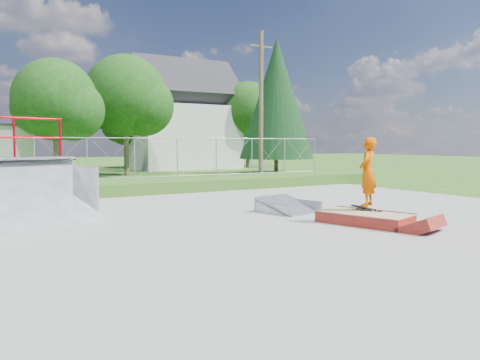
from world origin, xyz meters
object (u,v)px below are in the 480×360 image
at_px(quarter_pipe, 32,170).
at_px(flat_bank_ramp, 289,206).
at_px(skater, 367,175).
at_px(grind_box, 364,219).

height_order(quarter_pipe, flat_bank_ramp, quarter_pipe).
xyz_separation_m(quarter_pipe, flat_bank_ramp, (6.74, -1.80, -1.17)).
relative_size(quarter_pipe, flat_bank_ramp, 1.84).
bearing_deg(flat_bank_ramp, skater, -88.56).
distance_m(grind_box, skater, 1.15).
xyz_separation_m(quarter_pipe, skater, (7.41, -4.26, -0.13)).
xyz_separation_m(grind_box, skater, (0.30, 0.21, 1.09)).
bearing_deg(flat_bank_ramp, grind_box, -95.98).
xyz_separation_m(flat_bank_ramp, skater, (0.67, -2.45, 1.04)).
height_order(grind_box, flat_bank_ramp, flat_bank_ramp).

